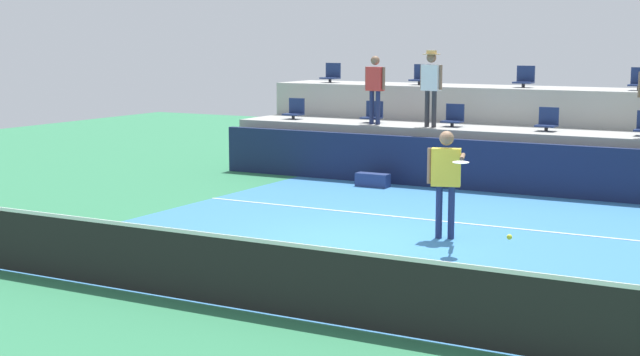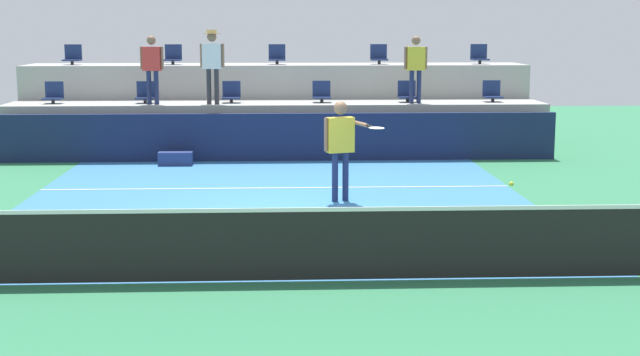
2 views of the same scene
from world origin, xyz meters
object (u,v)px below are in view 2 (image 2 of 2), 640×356
(spectator_in_grey, at_px, (152,63))
(spectator_leaning_on_rail, at_px, (416,63))
(stadium_chair_upper_left, at_px, (173,56))
(spectator_with_hat, at_px, (212,58))
(stadium_chair_lower_far_right, at_px, (492,93))
(stadium_chair_lower_mid_left, at_px, (231,94))
(stadium_chair_lower_far_left, at_px, (54,94))
(stadium_chair_upper_far_left, at_px, (73,56))
(tennis_player, at_px, (342,140))
(stadium_chair_lower_mid_right, at_px, (322,93))
(equipment_bag, at_px, (176,159))
(stadium_chair_upper_center, at_px, (277,56))
(tennis_ball, at_px, (511,184))
(stadium_chair_upper_right, at_px, (379,56))
(stadium_chair_lower_right, at_px, (407,93))
(stadium_chair_lower_left, at_px, (145,94))
(stadium_chair_upper_far_right, at_px, (479,56))

(spectator_in_grey, height_order, spectator_leaning_on_rail, spectator_in_grey)
(stadium_chair_upper_left, distance_m, spectator_with_hat, 2.48)
(stadium_chair_lower_far_right, xyz_separation_m, spectator_leaning_on_rail, (-1.97, -0.38, 0.74))
(stadium_chair_lower_mid_left, bearing_deg, stadium_chair_lower_far_left, 180.00)
(spectator_with_hat, bearing_deg, stadium_chair_upper_left, 118.27)
(stadium_chair_upper_far_left, bearing_deg, tennis_player, -51.24)
(stadium_chair_lower_mid_right, bearing_deg, equipment_bag, -151.33)
(stadium_chair_upper_center, xyz_separation_m, equipment_bag, (-2.29, -3.64, -2.16))
(stadium_chair_lower_mid_left, bearing_deg, tennis_ball, -65.43)
(stadium_chair_lower_mid_left, height_order, stadium_chair_upper_right, stadium_chair_upper_right)
(stadium_chair_lower_mid_right, bearing_deg, stadium_chair_lower_mid_left, 180.00)
(stadium_chair_lower_right, relative_size, stadium_chair_upper_left, 1.00)
(spectator_in_grey, distance_m, equipment_bag, 2.61)
(tennis_ball, bearing_deg, spectator_leaning_on_rail, 89.78)
(spectator_with_hat, bearing_deg, stadium_chair_lower_left, 166.93)
(stadium_chair_lower_far_right, bearing_deg, stadium_chair_upper_left, 167.30)
(stadium_chair_upper_center, distance_m, tennis_ball, 11.96)
(stadium_chair_upper_left, bearing_deg, stadium_chair_lower_far_right, -12.70)
(spectator_leaning_on_rail, bearing_deg, stadium_chair_lower_far_left, 177.47)
(stadium_chair_lower_mid_right, bearing_deg, tennis_ball, -77.11)
(stadium_chair_upper_far_left, distance_m, spectator_leaning_on_rail, 8.88)
(stadium_chair_lower_mid_right, height_order, stadium_chair_upper_left, stadium_chair_upper_left)
(spectator_leaning_on_rail, bearing_deg, stadium_chair_upper_right, 106.37)
(equipment_bag, bearing_deg, stadium_chair_upper_right, 36.27)
(stadium_chair_lower_left, xyz_separation_m, stadium_chair_lower_mid_left, (2.07, 0.00, 0.00))
(stadium_chair_upper_far_right, distance_m, spectator_with_hat, 7.21)
(stadium_chair_upper_left, relative_size, spectator_in_grey, 0.32)
(stadium_chair_upper_center, relative_size, tennis_ball, 7.65)
(stadium_chair_lower_right, xyz_separation_m, spectator_with_hat, (-4.71, -0.38, 0.86))
(stadium_chair_lower_right, bearing_deg, tennis_player, -108.20)
(stadium_chair_lower_mid_left, distance_m, stadium_chair_lower_far_right, 6.40)
(spectator_with_hat, bearing_deg, stadium_chair_lower_mid_right, 8.35)
(stadium_chair_lower_left, xyz_separation_m, stadium_chair_upper_right, (5.86, 1.80, 0.85))
(stadium_chair_upper_right, height_order, spectator_with_hat, spectator_with_hat)
(stadium_chair_lower_far_right, height_order, stadium_chair_upper_right, stadium_chair_upper_right)
(stadium_chair_lower_far_left, distance_m, stadium_chair_upper_right, 8.30)
(stadium_chair_lower_mid_left, bearing_deg, spectator_leaning_on_rail, -4.95)
(tennis_ball, bearing_deg, stadium_chair_lower_far_right, 78.24)
(stadium_chair_lower_right, distance_m, stadium_chair_upper_far_right, 2.94)
(stadium_chair_lower_left, distance_m, spectator_leaning_on_rail, 6.56)
(stadium_chair_upper_center, xyz_separation_m, stadium_chair_upper_right, (2.68, 0.00, 0.00))
(tennis_player, height_order, equipment_bag, tennis_player)
(stadium_chair_lower_left, bearing_deg, spectator_leaning_on_rail, -3.38)
(stadium_chair_lower_right, height_order, tennis_ball, stadium_chair_lower_right)
(stadium_chair_upper_far_right, bearing_deg, stadium_chair_upper_left, 180.00)
(stadium_chair_upper_left, height_order, equipment_bag, stadium_chair_upper_left)
(stadium_chair_lower_far_left, relative_size, stadium_chair_lower_far_right, 1.00)
(stadium_chair_lower_far_left, bearing_deg, stadium_chair_lower_mid_right, 0.00)
(stadium_chair_lower_mid_left, distance_m, spectator_in_grey, 2.02)
(stadium_chair_lower_right, xyz_separation_m, stadium_chair_upper_far_right, (2.16, 1.80, 0.85))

